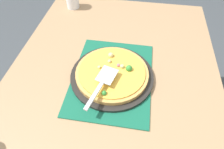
# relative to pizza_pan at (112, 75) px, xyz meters

# --- Properties ---
(ground_plane) EXTENTS (8.00, 8.00, 0.00)m
(ground_plane) POSITION_rel_pizza_pan_xyz_m (0.00, 0.00, -0.76)
(ground_plane) COLOR #3D4247
(dining_table) EXTENTS (1.40, 1.00, 0.75)m
(dining_table) POSITION_rel_pizza_pan_xyz_m (0.00, 0.00, -0.12)
(dining_table) COLOR #9E7A56
(dining_table) RESTS_ON ground_plane
(placemat) EXTENTS (0.48, 0.36, 0.01)m
(placemat) POSITION_rel_pizza_pan_xyz_m (0.00, 0.00, -0.01)
(placemat) COLOR #145B42
(placemat) RESTS_ON dining_table
(pizza_pan) EXTENTS (0.38, 0.38, 0.01)m
(pizza_pan) POSITION_rel_pizza_pan_xyz_m (0.00, 0.00, 0.00)
(pizza_pan) COLOR black
(pizza_pan) RESTS_ON placemat
(pizza) EXTENTS (0.33, 0.33, 0.05)m
(pizza) POSITION_rel_pizza_pan_xyz_m (0.00, -0.00, 0.02)
(pizza) COLOR tan
(pizza) RESTS_ON pizza_pan
(pizza_server) EXTENTS (0.23, 0.10, 0.01)m
(pizza_server) POSITION_rel_pizza_pan_xyz_m (-0.09, 0.03, 0.06)
(pizza_server) COLOR silver
(pizza_server) RESTS_ON pizza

